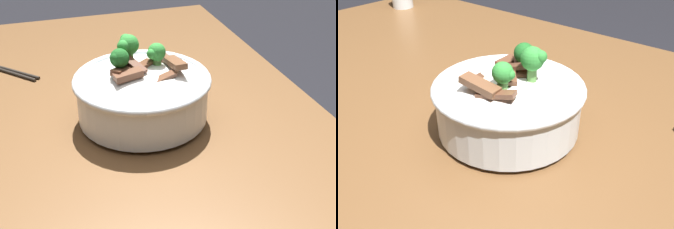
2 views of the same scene
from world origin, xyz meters
The scene contains 2 objects.
rice_bowl centered at (0.16, -0.10, 0.82)m, with size 0.25×0.25×0.16m.
chopsticks_pair centered at (0.45, 0.15, 0.77)m, with size 0.16×0.15×0.01m.
Camera 1 is at (-0.56, 0.08, 1.22)m, focal length 49.43 mm.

